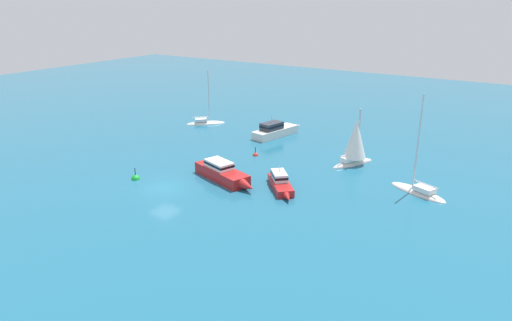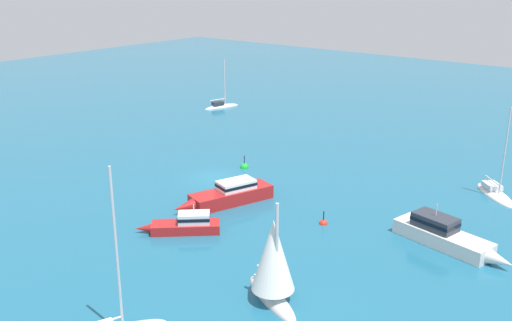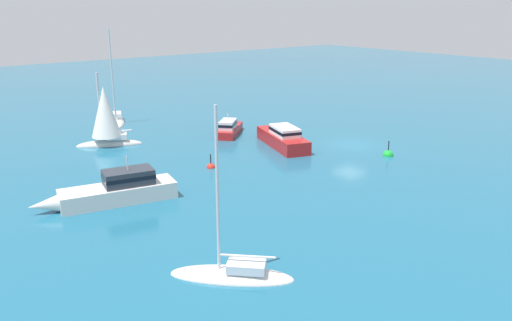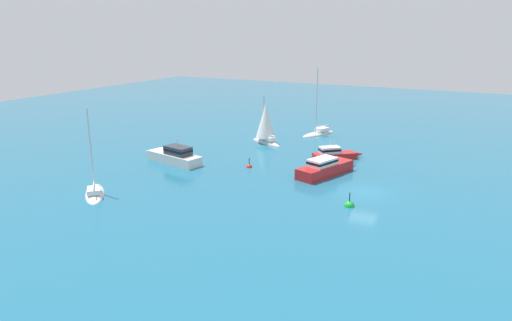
{
  "view_description": "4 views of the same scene",
  "coord_description": "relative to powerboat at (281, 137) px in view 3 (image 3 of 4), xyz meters",
  "views": [
    {
      "loc": [
        30.0,
        29.97,
        17.29
      ],
      "look_at": [
        -8.15,
        5.25,
        1.39
      ],
      "focal_mm": 32.92,
      "sensor_mm": 36.0,
      "label": 1
    },
    {
      "loc": [
        -33.63,
        35.73,
        18.03
      ],
      "look_at": [
        -5.33,
        0.64,
        2.98
      ],
      "focal_mm": 40.67,
      "sensor_mm": 36.0,
      "label": 2
    },
    {
      "loc": [
        -32.73,
        -28.23,
        11.49
      ],
      "look_at": [
        -11.86,
        -1.92,
        1.29
      ],
      "focal_mm": 36.3,
      "sensor_mm": 36.0,
      "label": 3
    },
    {
      "loc": [
        9.73,
        -39.46,
        14.07
      ],
      "look_at": [
        -11.39,
        0.75,
        1.27
      ],
      "focal_mm": 32.67,
      "sensor_mm": 36.0,
      "label": 4
    }
  ],
  "objects": [
    {
      "name": "ground_plane",
      "position": [
        4.82,
        -3.54,
        -0.74
      ],
      "size": [
        160.0,
        160.0,
        0.0
      ],
      "primitive_type": "plane",
      "color": "#1E607F"
    },
    {
      "name": "mooring_buoy",
      "position": [
        -8.09,
        -1.46,
        -0.73
      ],
      "size": [
        0.64,
        0.64,
        1.33
      ],
      "color": "red",
      "rests_on": "ground"
    },
    {
      "name": "cabin_cruiser",
      "position": [
        -1.14,
        5.91,
        -0.15
      ],
      "size": [
        5.21,
        4.9,
        2.11
      ],
      "rotation": [
        0.0,
        0.0,
        0.74
      ],
      "color": "#B21E1E",
      "rests_on": "ground"
    },
    {
      "name": "sloop_1",
      "position": [
        -11.44,
        9.15,
        1.54
      ],
      "size": [
        5.44,
        3.55,
        6.62
      ],
      "rotation": [
        0.0,
        0.0,
        2.68
      ],
      "color": "silver",
      "rests_on": "ground"
    },
    {
      "name": "sailboat_1",
      "position": [
        -7.21,
        17.23,
        -0.57
      ],
      "size": [
        3.83,
        6.16,
        9.62
      ],
      "rotation": [
        0.0,
        0.0,
        4.32
      ],
      "color": "silver",
      "rests_on": "ground"
    },
    {
      "name": "powerboat",
      "position": [
        0.0,
        0.0,
        0.0
      ],
      "size": [
        4.17,
        8.53,
        1.8
      ],
      "rotation": [
        0.0,
        0.0,
        1.25
      ],
      "color": "#B21E1E",
      "rests_on": "ground"
    },
    {
      "name": "sloop",
      "position": [
        -16.14,
        -15.29,
        -0.61
      ],
      "size": [
        5.02,
        5.05,
        8.04
      ],
      "rotation": [
        0.0,
        0.0,
        2.35
      ],
      "color": "silver",
      "rests_on": "ground"
    },
    {
      "name": "channel_buoy",
      "position": [
        4.63,
        -7.53,
        -0.73
      ],
      "size": [
        0.86,
        0.86,
        1.61
      ],
      "color": "green",
      "rests_on": "ground"
    },
    {
      "name": "powerboat_1",
      "position": [
        -16.4,
        -3.64,
        0.02
      ],
      "size": [
        8.61,
        3.41,
        2.79
      ],
      "rotation": [
        0.0,
        0.0,
        2.93
      ],
      "color": "silver",
      "rests_on": "ground"
    }
  ]
}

